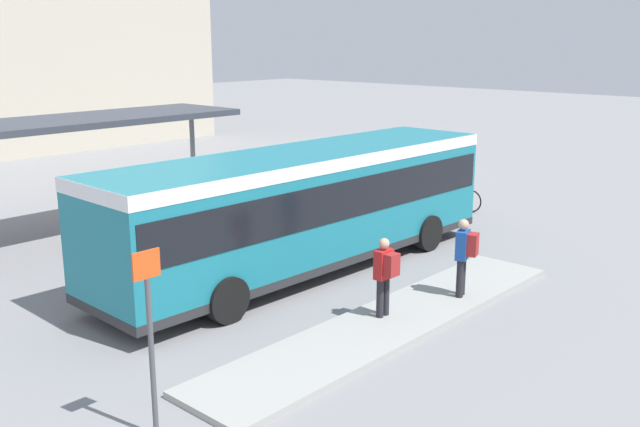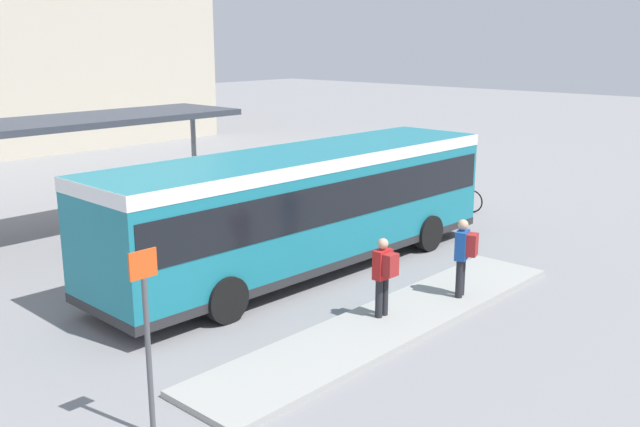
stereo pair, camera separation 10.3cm
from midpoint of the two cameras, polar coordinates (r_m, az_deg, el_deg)
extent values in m
plane|color=gray|center=(17.75, -1.39, -4.50)|extent=(120.00, 120.00, 0.00)
cube|color=#9E9E99|center=(14.56, 5.66, -8.56)|extent=(9.86, 1.80, 0.12)
cube|color=#197284|center=(17.30, -1.42, 0.71)|extent=(11.26, 2.84, 2.61)
cube|color=white|center=(17.08, -1.44, 4.49)|extent=(11.28, 2.86, 0.30)
cube|color=black|center=(17.23, -1.42, 1.72)|extent=(11.04, 2.86, 0.91)
cube|color=black|center=(21.48, 9.18, 3.98)|extent=(0.13, 2.38, 1.01)
cube|color=#28282B|center=(17.62, -1.39, -3.11)|extent=(11.27, 2.85, 0.20)
cylinder|color=black|center=(20.88, 2.91, -0.30)|extent=(0.98, 0.30, 0.98)
cylinder|color=black|center=(19.41, 8.50, -1.54)|extent=(0.98, 0.30, 0.98)
cylinder|color=black|center=(16.44, -13.13, -4.60)|extent=(0.98, 0.30, 0.98)
cylinder|color=black|center=(14.53, -7.64, -6.84)|extent=(0.98, 0.30, 0.98)
cylinder|color=#232328|center=(15.74, 10.95, -5.13)|extent=(0.16, 0.16, 0.84)
cylinder|color=#232328|center=(15.91, 11.11, -4.93)|extent=(0.16, 0.16, 0.84)
cube|color=#194799|center=(15.60, 11.15, -2.47)|extent=(0.47, 0.35, 0.63)
cube|color=maroon|center=(15.55, 11.94, -2.44)|extent=(0.36, 0.29, 0.48)
sphere|color=tan|center=(15.48, 11.23, -0.87)|extent=(0.23, 0.23, 0.23)
cylinder|color=#232328|center=(14.43, 4.62, -6.78)|extent=(0.15, 0.15, 0.80)
cylinder|color=#232328|center=(14.56, 5.07, -6.59)|extent=(0.15, 0.15, 0.80)
cube|color=#B21E1E|center=(14.27, 4.91, -4.06)|extent=(0.40, 0.23, 0.60)
cube|color=maroon|center=(14.14, 5.56, -4.12)|extent=(0.30, 0.20, 0.46)
sphere|color=tan|center=(14.14, 4.94, -2.41)|extent=(0.22, 0.22, 0.22)
torus|color=black|center=(24.44, 9.77, 1.33)|extent=(0.08, 0.75, 0.75)
torus|color=black|center=(23.96, 11.88, 0.98)|extent=(0.08, 0.75, 0.75)
cylinder|color=#287F3D|center=(24.14, 10.84, 1.73)|extent=(0.07, 0.80, 0.04)
cylinder|color=#287F3D|center=(24.07, 11.21, 1.53)|extent=(0.04, 0.04, 0.37)
cube|color=black|center=(24.03, 11.23, 1.96)|extent=(0.08, 0.18, 0.04)
cylinder|color=#287F3D|center=(24.32, 10.01, 2.07)|extent=(0.48, 0.05, 0.03)
torus|color=black|center=(24.25, 10.07, 1.15)|extent=(0.16, 0.69, 0.69)
torus|color=black|center=(24.86, 8.45, 1.53)|extent=(0.16, 0.69, 0.69)
cylinder|color=gold|center=(24.50, 9.27, 1.86)|extent=(0.15, 0.73, 0.04)
cylinder|color=gold|center=(24.62, 8.97, 1.79)|extent=(0.04, 0.04, 0.34)
cube|color=black|center=(24.59, 8.99, 2.18)|extent=(0.10, 0.19, 0.04)
cylinder|color=gold|center=(24.24, 9.93, 1.90)|extent=(0.48, 0.11, 0.03)
cube|color=#383D47|center=(21.07, -20.09, 6.87)|extent=(10.46, 2.97, 0.18)
cylinder|color=gray|center=(23.69, -10.23, 4.00)|extent=(0.16, 0.16, 3.24)
cylinder|color=#4C4C51|center=(10.52, -13.57, -11.27)|extent=(0.08, 0.08, 2.40)
cube|color=#D84C19|center=(10.01, -14.03, -3.99)|extent=(0.44, 0.03, 0.40)
camera|label=1|loc=(0.05, -90.17, -0.04)|focal=40.00mm
camera|label=2|loc=(0.05, 89.83, 0.04)|focal=40.00mm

